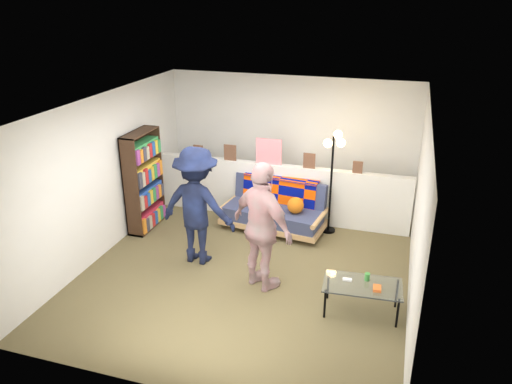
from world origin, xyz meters
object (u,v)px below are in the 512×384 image
at_px(bookshelf, 144,184).
at_px(futon_sofa, 275,210).
at_px(person_right, 263,227).
at_px(floor_lamp, 334,162).
at_px(coffee_table, 363,286).
at_px(person_left, 197,206).

bearing_deg(bookshelf, futon_sofa, 15.43).
distance_m(bookshelf, person_right, 2.69).
relative_size(floor_lamp, person_right, 0.96).
bearing_deg(floor_lamp, person_right, -107.17).
bearing_deg(coffee_table, person_left, 166.03).
bearing_deg(person_left, coffee_table, 170.70).
bearing_deg(person_right, futon_sofa, -49.71).
height_order(bookshelf, coffee_table, bookshelf).
bearing_deg(person_left, person_right, 164.40).
bearing_deg(coffee_table, floor_lamp, 109.31).
height_order(floor_lamp, person_left, person_left).
distance_m(coffee_table, floor_lamp, 2.44).
distance_m(futon_sofa, floor_lamp, 1.27).
bearing_deg(floor_lamp, coffee_table, -70.69).
bearing_deg(person_right, bookshelf, 4.53).
relative_size(bookshelf, floor_lamp, 0.97).
relative_size(futon_sofa, person_left, 1.02).
relative_size(bookshelf, person_right, 0.94).
distance_m(person_left, person_right, 1.18).
height_order(futon_sofa, person_right, person_right).
bearing_deg(coffee_table, bookshelf, 159.68).
relative_size(futon_sofa, person_right, 1.01).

